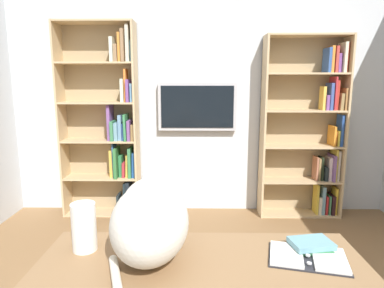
% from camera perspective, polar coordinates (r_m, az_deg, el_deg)
% --- Properties ---
extents(wall_back, '(4.52, 0.06, 2.70)m').
position_cam_1_polar(wall_back, '(3.96, 1.46, 7.78)').
color(wall_back, silver).
rests_on(wall_back, ground).
extents(bookshelf_left, '(0.92, 0.28, 2.04)m').
position_cam_1_polar(bookshelf_left, '(4.05, 19.66, 2.31)').
color(bookshelf_left, tan).
rests_on(bookshelf_left, ground).
extents(bookshelf_right, '(0.87, 0.28, 2.19)m').
position_cam_1_polar(bookshelf_right, '(3.95, -13.85, 3.18)').
color(bookshelf_right, tan).
rests_on(bookshelf_right, ground).
extents(wall_mounted_tv, '(0.90, 0.07, 0.55)m').
position_cam_1_polar(wall_mounted_tv, '(3.89, 0.91, 6.36)').
color(wall_mounted_tv, '#B7B7BC').
extents(cat, '(0.34, 0.64, 0.36)m').
position_cam_1_polar(cat, '(1.52, -6.99, -12.06)').
color(cat, silver).
rests_on(cat, desk).
extents(open_binder, '(0.37, 0.29, 0.02)m').
position_cam_1_polar(open_binder, '(1.62, 19.10, -17.76)').
color(open_binder, '#26262B').
rests_on(open_binder, desk).
extents(paper_towel_roll, '(0.11, 0.11, 0.22)m').
position_cam_1_polar(paper_towel_roll, '(1.64, -17.90, -13.28)').
color(paper_towel_roll, white).
rests_on(paper_towel_roll, desk).
extents(desk_book_stack, '(0.20, 0.16, 0.05)m').
position_cam_1_polar(desk_book_stack, '(1.69, 19.59, -15.91)').
color(desk_book_stack, '#387A47').
rests_on(desk_book_stack, desk).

